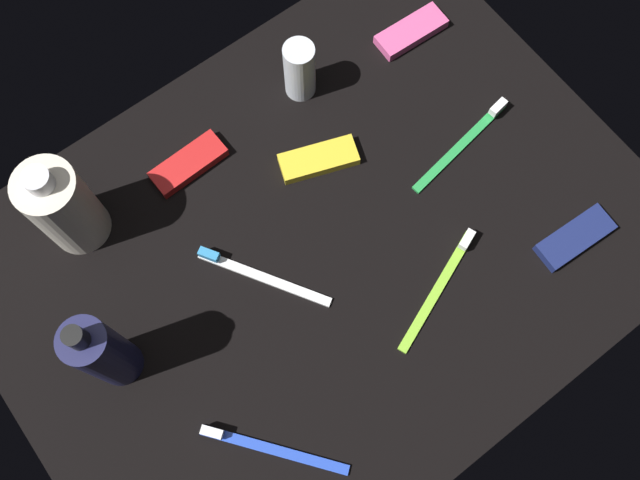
{
  "coord_description": "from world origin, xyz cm",
  "views": [
    {
      "loc": [
        -16.82,
        -22.3,
        86.42
      ],
      "look_at": [
        0.0,
        0.0,
        3.0
      ],
      "focal_mm": 39.57,
      "sensor_mm": 36.0,
      "label": 1
    }
  ],
  "objects_px": {
    "lotion_bottle": "(103,353)",
    "toothbrush_lime": "(442,283)",
    "toothbrush_white": "(256,274)",
    "toothbrush_green": "(466,140)",
    "snack_bar_red": "(189,164)",
    "snack_bar_yellow": "(319,159)",
    "toothbrush_blue": "(265,447)",
    "bodywash_bottle": "(63,207)",
    "snack_bar_pink": "(411,32)",
    "deodorant_stick": "(300,70)",
    "snack_bar_navy": "(575,238)"
  },
  "relations": [
    {
      "from": "bodywash_bottle",
      "to": "snack_bar_red",
      "type": "distance_m",
      "value": 0.17
    },
    {
      "from": "toothbrush_white",
      "to": "toothbrush_lime",
      "type": "distance_m",
      "value": 0.23
    },
    {
      "from": "deodorant_stick",
      "to": "snack_bar_navy",
      "type": "height_order",
      "value": "deodorant_stick"
    },
    {
      "from": "toothbrush_blue",
      "to": "snack_bar_navy",
      "type": "bearing_deg",
      "value": -3.62
    },
    {
      "from": "toothbrush_green",
      "to": "lotion_bottle",
      "type": "bearing_deg",
      "value": 177.25
    },
    {
      "from": "toothbrush_lime",
      "to": "snack_bar_red",
      "type": "distance_m",
      "value": 0.37
    },
    {
      "from": "toothbrush_lime",
      "to": "snack_bar_yellow",
      "type": "relative_size",
      "value": 1.65
    },
    {
      "from": "toothbrush_white",
      "to": "deodorant_stick",
      "type": "bearing_deg",
      "value": 41.73
    },
    {
      "from": "snack_bar_pink",
      "to": "snack_bar_navy",
      "type": "bearing_deg",
      "value": -91.83
    },
    {
      "from": "bodywash_bottle",
      "to": "snack_bar_pink",
      "type": "height_order",
      "value": "bodywash_bottle"
    },
    {
      "from": "deodorant_stick",
      "to": "snack_bar_yellow",
      "type": "relative_size",
      "value": 0.9
    },
    {
      "from": "snack_bar_red",
      "to": "toothbrush_white",
      "type": "bearing_deg",
      "value": -97.19
    },
    {
      "from": "snack_bar_pink",
      "to": "snack_bar_red",
      "type": "bearing_deg",
      "value": 179.73
    },
    {
      "from": "toothbrush_lime",
      "to": "snack_bar_red",
      "type": "relative_size",
      "value": 1.65
    },
    {
      "from": "toothbrush_green",
      "to": "snack_bar_red",
      "type": "bearing_deg",
      "value": 148.4
    },
    {
      "from": "toothbrush_white",
      "to": "snack_bar_red",
      "type": "distance_m",
      "value": 0.18
    },
    {
      "from": "deodorant_stick",
      "to": "snack_bar_yellow",
      "type": "xyz_separation_m",
      "value": [
        -0.05,
        -0.1,
        -0.04
      ]
    },
    {
      "from": "lotion_bottle",
      "to": "snack_bar_red",
      "type": "relative_size",
      "value": 1.79
    },
    {
      "from": "deodorant_stick",
      "to": "snack_bar_pink",
      "type": "height_order",
      "value": "deodorant_stick"
    },
    {
      "from": "snack_bar_red",
      "to": "toothbrush_lime",
      "type": "bearing_deg",
      "value": -65.4
    },
    {
      "from": "lotion_bottle",
      "to": "snack_bar_red",
      "type": "distance_m",
      "value": 0.28
    },
    {
      "from": "toothbrush_blue",
      "to": "bodywash_bottle",
      "type": "bearing_deg",
      "value": 94.62
    },
    {
      "from": "lotion_bottle",
      "to": "toothbrush_lime",
      "type": "xyz_separation_m",
      "value": [
        0.38,
        -0.16,
        -0.08
      ]
    },
    {
      "from": "toothbrush_white",
      "to": "toothbrush_lime",
      "type": "relative_size",
      "value": 0.93
    },
    {
      "from": "toothbrush_blue",
      "to": "snack_bar_pink",
      "type": "distance_m",
      "value": 0.6
    },
    {
      "from": "snack_bar_pink",
      "to": "snack_bar_yellow",
      "type": "relative_size",
      "value": 1.0
    },
    {
      "from": "toothbrush_blue",
      "to": "toothbrush_lime",
      "type": "distance_m",
      "value": 0.3
    },
    {
      "from": "deodorant_stick",
      "to": "snack_bar_red",
      "type": "bearing_deg",
      "value": -178.29
    },
    {
      "from": "snack_bar_red",
      "to": "bodywash_bottle",
      "type": "bearing_deg",
      "value": 173.84
    },
    {
      "from": "toothbrush_blue",
      "to": "snack_bar_yellow",
      "type": "relative_size",
      "value": 1.43
    },
    {
      "from": "toothbrush_green",
      "to": "toothbrush_white",
      "type": "height_order",
      "value": "same"
    },
    {
      "from": "bodywash_bottle",
      "to": "toothbrush_blue",
      "type": "height_order",
      "value": "bodywash_bottle"
    },
    {
      "from": "toothbrush_green",
      "to": "toothbrush_white",
      "type": "xyz_separation_m",
      "value": [
        -0.34,
        0.02,
        0.0
      ]
    },
    {
      "from": "toothbrush_green",
      "to": "snack_bar_red",
      "type": "distance_m",
      "value": 0.37
    },
    {
      "from": "toothbrush_green",
      "to": "toothbrush_blue",
      "type": "bearing_deg",
      "value": -160.36
    },
    {
      "from": "bodywash_bottle",
      "to": "snack_bar_yellow",
      "type": "xyz_separation_m",
      "value": [
        0.3,
        -0.11,
        -0.07
      ]
    },
    {
      "from": "snack_bar_navy",
      "to": "snack_bar_red",
      "type": "xyz_separation_m",
      "value": [
        -0.34,
        0.39,
        0.0
      ]
    },
    {
      "from": "lotion_bottle",
      "to": "toothbrush_green",
      "type": "relative_size",
      "value": 1.03
    },
    {
      "from": "toothbrush_green",
      "to": "toothbrush_blue",
      "type": "height_order",
      "value": "same"
    },
    {
      "from": "bodywash_bottle",
      "to": "snack_bar_yellow",
      "type": "distance_m",
      "value": 0.33
    },
    {
      "from": "toothbrush_green",
      "to": "snack_bar_red",
      "type": "relative_size",
      "value": 1.73
    },
    {
      "from": "deodorant_stick",
      "to": "toothbrush_blue",
      "type": "bearing_deg",
      "value": -131.43
    },
    {
      "from": "snack_bar_red",
      "to": "snack_bar_yellow",
      "type": "distance_m",
      "value": 0.17
    },
    {
      "from": "snack_bar_navy",
      "to": "snack_bar_red",
      "type": "relative_size",
      "value": 1.0
    },
    {
      "from": "lotion_bottle",
      "to": "snack_bar_pink",
      "type": "relative_size",
      "value": 1.79
    },
    {
      "from": "snack_bar_pink",
      "to": "toothbrush_white",
      "type": "bearing_deg",
      "value": -154.83
    },
    {
      "from": "toothbrush_green",
      "to": "snack_bar_red",
      "type": "height_order",
      "value": "toothbrush_green"
    },
    {
      "from": "deodorant_stick",
      "to": "snack_bar_red",
      "type": "distance_m",
      "value": 0.19
    },
    {
      "from": "lotion_bottle",
      "to": "snack_bar_navy",
      "type": "bearing_deg",
      "value": -21.32
    },
    {
      "from": "toothbrush_white",
      "to": "snack_bar_yellow",
      "type": "bearing_deg",
      "value": 26.44
    }
  ]
}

